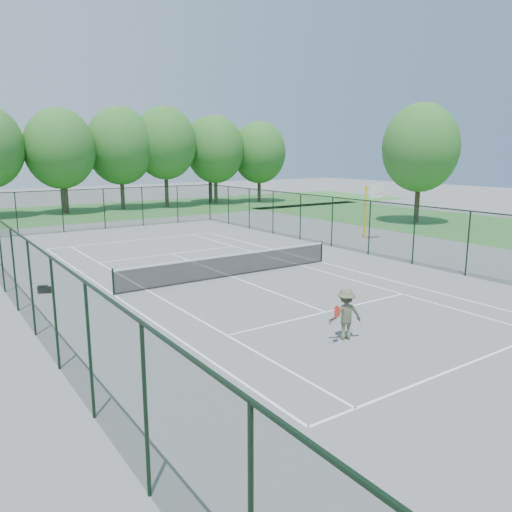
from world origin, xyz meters
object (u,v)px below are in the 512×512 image
(tennis_player, at_px, (346,314))
(tennis_net, at_px, (231,264))
(basketball_goal, at_px, (371,200))
(sports_bag_a, at_px, (43,289))

(tennis_player, bearing_deg, tennis_net, 81.46)
(basketball_goal, distance_m, sports_bag_a, 20.94)
(tennis_net, height_order, sports_bag_a, tennis_net)
(tennis_net, relative_size, basketball_goal, 3.04)
(tennis_net, bearing_deg, basketball_goal, 15.50)
(tennis_net, height_order, basketball_goal, basketball_goal)
(basketball_goal, relative_size, tennis_player, 1.75)
(tennis_player, bearing_deg, sports_bag_a, 121.20)
(tennis_net, height_order, tennis_player, tennis_player)
(tennis_net, bearing_deg, sports_bag_a, 165.71)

